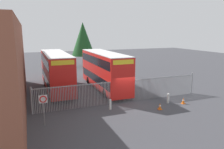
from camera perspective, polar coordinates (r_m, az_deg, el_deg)
name	(u,v)px	position (r m, az deg, el deg)	size (l,w,h in m)	color
ground_plane	(101,84)	(28.52, -2.96, -2.47)	(100.00, 100.00, 0.00)	#3D3D42
palisade_fence	(123,91)	(20.88, 3.03, -4.30)	(16.88, 0.14, 2.35)	gray
double_decker_bus_near_gate	(104,69)	(25.30, -2.05, 1.37)	(2.54, 10.81, 4.42)	red
double_decker_bus_behind_fence_left	(56,70)	(25.76, -14.64, 1.18)	(2.54, 10.81, 4.42)	red
bollard_near_left	(110,105)	(19.11, -0.45, -8.00)	(0.20, 0.20, 0.95)	silver
bollard_center_front	(168,98)	(21.49, 14.70, -6.17)	(0.20, 0.20, 0.95)	silver
traffic_cone_by_gate	(160,106)	(19.71, 12.62, -8.25)	(0.34, 0.34, 0.59)	orange
traffic_cone_mid_forecourt	(183,101)	(21.80, 18.44, -6.64)	(0.34, 0.34, 0.59)	orange
speed_limit_sign_post	(43,103)	(16.32, -17.80, -7.17)	(0.60, 0.14, 2.40)	slate
tree_tall_back	(83,39)	(41.84, -7.73, 9.32)	(4.42, 4.42, 8.55)	#4C3823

